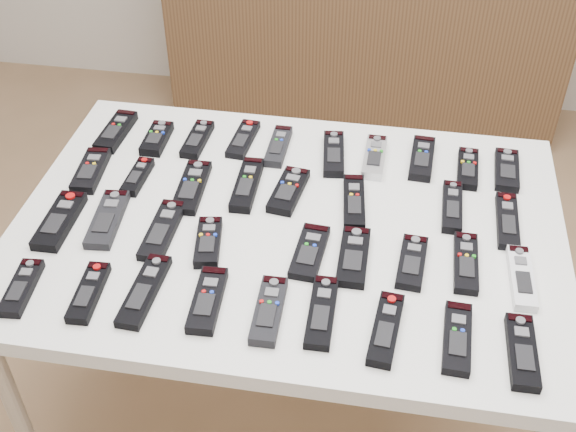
% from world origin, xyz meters
% --- Properties ---
extents(table, '(1.25, 0.88, 0.78)m').
position_xyz_m(table, '(-0.07, 0.06, 0.72)').
color(table, white).
rests_on(table, ground).
extents(sideboard, '(1.71, 0.40, 0.85)m').
position_xyz_m(sideboard, '(-0.02, 1.78, 0.43)').
color(sideboard, '#472F1C').
rests_on(sideboard, ground).
extents(remote_0, '(0.06, 0.18, 0.02)m').
position_xyz_m(remote_0, '(-0.58, 0.34, 0.79)').
color(remote_0, black).
rests_on(remote_0, table).
extents(remote_1, '(0.06, 0.14, 0.02)m').
position_xyz_m(remote_1, '(-0.47, 0.32, 0.79)').
color(remote_1, black).
rests_on(remote_1, table).
extents(remote_2, '(0.05, 0.16, 0.02)m').
position_xyz_m(remote_2, '(-0.36, 0.34, 0.79)').
color(remote_2, black).
rests_on(remote_2, table).
extents(remote_3, '(0.06, 0.16, 0.02)m').
position_xyz_m(remote_3, '(-0.24, 0.36, 0.79)').
color(remote_3, black).
rests_on(remote_3, table).
extents(remote_4, '(0.05, 0.16, 0.02)m').
position_xyz_m(remote_4, '(-0.15, 0.34, 0.79)').
color(remote_4, black).
rests_on(remote_4, table).
extents(remote_5, '(0.07, 0.18, 0.02)m').
position_xyz_m(remote_5, '(-0.00, 0.33, 0.79)').
color(remote_5, black).
rests_on(remote_5, table).
extents(remote_6, '(0.05, 0.17, 0.02)m').
position_xyz_m(remote_6, '(0.10, 0.33, 0.79)').
color(remote_6, '#B7B7BC').
rests_on(remote_6, table).
extents(remote_7, '(0.06, 0.17, 0.02)m').
position_xyz_m(remote_7, '(0.22, 0.35, 0.79)').
color(remote_7, black).
rests_on(remote_7, table).
extents(remote_8, '(0.06, 0.16, 0.02)m').
position_xyz_m(remote_8, '(0.34, 0.33, 0.79)').
color(remote_8, black).
rests_on(remote_8, table).
extents(remote_9, '(0.06, 0.16, 0.02)m').
position_xyz_m(remote_9, '(0.43, 0.34, 0.79)').
color(remote_9, black).
rests_on(remote_9, table).
extents(remote_10, '(0.07, 0.17, 0.02)m').
position_xyz_m(remote_10, '(-0.59, 0.16, 0.79)').
color(remote_10, black).
rests_on(remote_10, table).
extents(remote_11, '(0.04, 0.14, 0.02)m').
position_xyz_m(remote_11, '(-0.46, 0.16, 0.79)').
color(remote_11, black).
rests_on(remote_11, table).
extents(remote_12, '(0.07, 0.19, 0.02)m').
position_xyz_m(remote_12, '(-0.32, 0.14, 0.79)').
color(remote_12, black).
rests_on(remote_12, table).
extents(remote_13, '(0.05, 0.19, 0.02)m').
position_xyz_m(remote_13, '(-0.19, 0.17, 0.79)').
color(remote_13, black).
rests_on(remote_13, table).
extents(remote_14, '(0.08, 0.17, 0.02)m').
position_xyz_m(remote_14, '(-0.09, 0.16, 0.79)').
color(remote_14, black).
rests_on(remote_14, table).
extents(remote_15, '(0.07, 0.19, 0.02)m').
position_xyz_m(remote_15, '(0.07, 0.14, 0.79)').
color(remote_15, black).
rests_on(remote_15, table).
extents(remote_16, '(0.05, 0.18, 0.02)m').
position_xyz_m(remote_16, '(0.30, 0.17, 0.79)').
color(remote_16, black).
rests_on(remote_16, table).
extents(remote_17, '(0.05, 0.19, 0.02)m').
position_xyz_m(remote_17, '(0.42, 0.14, 0.79)').
color(remote_17, black).
rests_on(remote_17, table).
extents(remote_18, '(0.07, 0.19, 0.02)m').
position_xyz_m(remote_18, '(-0.58, -0.03, 0.79)').
color(remote_18, black).
rests_on(remote_18, table).
extents(remote_19, '(0.08, 0.19, 0.02)m').
position_xyz_m(remote_19, '(-0.48, -0.01, 0.79)').
color(remote_19, black).
rests_on(remote_19, table).
extents(remote_20, '(0.06, 0.19, 0.02)m').
position_xyz_m(remote_20, '(-0.34, -0.02, 0.79)').
color(remote_20, black).
rests_on(remote_20, table).
extents(remote_21, '(0.08, 0.15, 0.02)m').
position_xyz_m(remote_21, '(-0.23, -0.05, 0.79)').
color(remote_21, black).
rests_on(remote_21, table).
extents(remote_22, '(0.07, 0.17, 0.02)m').
position_xyz_m(remote_22, '(-0.01, -0.04, 0.79)').
color(remote_22, black).
rests_on(remote_22, table).
extents(remote_23, '(0.06, 0.17, 0.02)m').
position_xyz_m(remote_23, '(0.09, -0.04, 0.79)').
color(remote_23, black).
rests_on(remote_23, table).
extents(remote_24, '(0.07, 0.16, 0.02)m').
position_xyz_m(remote_24, '(0.21, -0.04, 0.79)').
color(remote_24, black).
rests_on(remote_24, table).
extents(remote_25, '(0.05, 0.18, 0.02)m').
position_xyz_m(remote_25, '(0.32, -0.02, 0.79)').
color(remote_25, black).
rests_on(remote_25, table).
extents(remote_26, '(0.05, 0.18, 0.02)m').
position_xyz_m(remote_26, '(0.44, -0.04, 0.79)').
color(remote_26, silver).
rests_on(remote_26, table).
extents(remote_27, '(0.06, 0.16, 0.02)m').
position_xyz_m(remote_27, '(-0.58, -0.24, 0.79)').
color(remote_27, black).
rests_on(remote_27, table).
extents(remote_28, '(0.06, 0.16, 0.02)m').
position_xyz_m(remote_28, '(-0.44, -0.23, 0.79)').
color(remote_28, black).
rests_on(remote_28, table).
extents(remote_29, '(0.06, 0.20, 0.02)m').
position_xyz_m(remote_29, '(-0.33, -0.21, 0.79)').
color(remote_29, black).
rests_on(remote_29, table).
extents(remote_30, '(0.06, 0.17, 0.02)m').
position_xyz_m(remote_30, '(-0.19, -0.22, 0.79)').
color(remote_30, black).
rests_on(remote_30, table).
extents(remote_31, '(0.06, 0.17, 0.02)m').
position_xyz_m(remote_31, '(-0.06, -0.22, 0.79)').
color(remote_31, black).
rests_on(remote_31, table).
extents(remote_32, '(0.05, 0.18, 0.02)m').
position_xyz_m(remote_32, '(0.04, -0.21, 0.79)').
color(remote_32, black).
rests_on(remote_32, table).
extents(remote_33, '(0.06, 0.18, 0.02)m').
position_xyz_m(remote_33, '(0.17, -0.23, 0.79)').
color(remote_33, black).
rests_on(remote_33, table).
extents(remote_34, '(0.06, 0.17, 0.02)m').
position_xyz_m(remote_34, '(0.30, -0.23, 0.79)').
color(remote_34, black).
rests_on(remote_34, table).
extents(remote_35, '(0.05, 0.17, 0.02)m').
position_xyz_m(remote_35, '(0.42, -0.25, 0.79)').
color(remote_35, black).
rests_on(remote_35, table).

